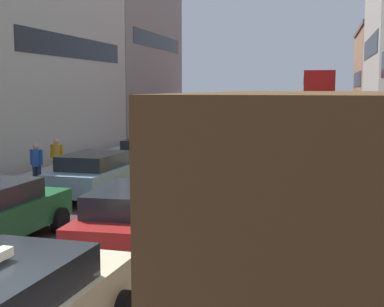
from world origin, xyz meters
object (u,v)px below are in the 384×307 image
(sedan_right_lane_behind_truck, at_px, (306,194))
(sedan_left_lane_fourth, at_px, (150,154))
(sedan_left_lane_fifth, at_px, (178,142))
(pedestrian_near_kerb, at_px, (37,163))
(pedestrian_far_sidewalk, at_px, (57,156))
(bus_far_queue_secondary, at_px, (318,97))
(sedan_centre_lane_second, at_px, (136,218))
(hatchback_centre_lane_third, at_px, (190,177))
(bus_mid_queue_primary, at_px, (260,116))
(removalist_box_truck, at_px, (303,203))
(sedan_centre_lane_fifth, at_px, (247,142))
(coupe_centre_lane_fourth, at_px, (228,157))
(sedan_left_lane_third, at_px, (96,174))

(sedan_right_lane_behind_truck, bearing_deg, sedan_left_lane_fourth, 40.74)
(sedan_left_lane_fifth, height_order, pedestrian_near_kerb, pedestrian_near_kerb)
(pedestrian_far_sidewalk, bearing_deg, sedan_left_lane_fifth, 153.25)
(sedan_left_lane_fourth, xyz_separation_m, bus_far_queue_secondary, (6.72, 28.92, 2.03))
(sedan_centre_lane_second, distance_m, sedan_right_lane_behind_truck, 5.12)
(hatchback_centre_lane_third, distance_m, bus_mid_queue_primary, 20.21)
(removalist_box_truck, relative_size, sedan_centre_lane_fifth, 1.78)
(sedan_left_lane_fifth, xyz_separation_m, bus_far_queue_secondary, (6.94, 23.27, 2.03))
(pedestrian_near_kerb, bearing_deg, removalist_box_truck, 52.28)
(sedan_left_lane_fifth, height_order, sedan_right_lane_behind_truck, same)
(removalist_box_truck, bearing_deg, sedan_right_lane_behind_truck, 4.14)
(sedan_centre_lane_second, distance_m, pedestrian_far_sidewalk, 10.56)
(bus_mid_queue_primary, height_order, pedestrian_far_sidewalk, bus_mid_queue_primary)
(hatchback_centre_lane_third, bearing_deg, sedan_centre_lane_fifth, 1.91)
(removalist_box_truck, xyz_separation_m, coupe_centre_lane_fourth, (-3.52, 14.28, -1.18))
(coupe_centre_lane_fourth, distance_m, bus_far_queue_secondary, 29.26)
(sedan_centre_lane_second, distance_m, sedan_centre_lane_fifth, 17.42)
(coupe_centre_lane_fourth, distance_m, pedestrian_far_sidewalk, 6.90)
(sedan_left_lane_third, relative_size, coupe_centre_lane_fourth, 1.02)
(sedan_centre_lane_second, relative_size, pedestrian_far_sidewalk, 2.63)
(sedan_left_lane_third, bearing_deg, pedestrian_far_sidewalk, 47.33)
(removalist_box_truck, height_order, bus_mid_queue_primary, removalist_box_truck)
(bus_far_queue_secondary, bearing_deg, coupe_centre_lane_fourth, 171.77)
(hatchback_centre_lane_third, bearing_deg, removalist_box_truck, -153.62)
(removalist_box_truck, relative_size, hatchback_centre_lane_third, 1.78)
(hatchback_centre_lane_third, distance_m, sedan_left_lane_fourth, 6.29)
(hatchback_centre_lane_third, distance_m, coupe_centre_lane_fourth, 5.40)
(sedan_left_lane_third, bearing_deg, removalist_box_truck, -139.18)
(sedan_centre_lane_second, bearing_deg, sedan_left_lane_fourth, 14.14)
(sedan_centre_lane_fifth, xyz_separation_m, pedestrian_near_kerb, (-6.19, -10.78, 0.15))
(sedan_left_lane_third, distance_m, pedestrian_near_kerb, 2.89)
(sedan_left_lane_third, relative_size, bus_far_queue_secondary, 0.41)
(sedan_centre_lane_second, xyz_separation_m, sedan_left_lane_fourth, (-3.24, 11.12, 0.00))
(sedan_centre_lane_second, bearing_deg, removalist_box_truck, -133.38)
(hatchback_centre_lane_third, bearing_deg, sedan_left_lane_fifth, 19.73)
(sedan_right_lane_behind_truck, bearing_deg, coupe_centre_lane_fourth, 22.95)
(sedan_centre_lane_second, relative_size, sedan_left_lane_fourth, 1.00)
(removalist_box_truck, xyz_separation_m, sedan_left_lane_fifth, (-7.16, 20.02, -1.18))
(removalist_box_truck, distance_m, bus_far_queue_secondary, 43.29)
(sedan_centre_lane_second, bearing_deg, sedan_left_lane_third, 28.75)
(removalist_box_truck, relative_size, coupe_centre_lane_fourth, 1.81)
(sedan_right_lane_behind_truck, relative_size, bus_far_queue_secondary, 0.41)
(sedan_centre_lane_second, bearing_deg, sedan_right_lane_behind_truck, -45.92)
(sedan_right_lane_behind_truck, xyz_separation_m, bus_mid_queue_primary, (-3.69, 22.15, 0.96))
(sedan_left_lane_third, bearing_deg, sedan_left_lane_fourth, 0.95)
(sedan_centre_lane_second, relative_size, sedan_left_lane_fifth, 1.01)
(sedan_left_lane_fifth, distance_m, bus_far_queue_secondary, 24.37)
(removalist_box_truck, bearing_deg, bus_mid_queue_primary, 10.44)
(removalist_box_truck, relative_size, sedan_left_lane_fourth, 1.79)
(sedan_left_lane_third, height_order, pedestrian_far_sidewalk, pedestrian_far_sidewalk)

